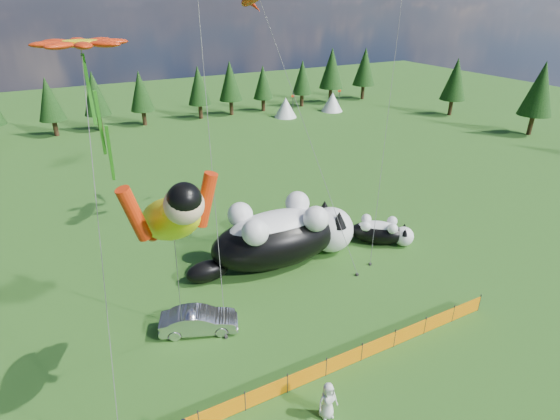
# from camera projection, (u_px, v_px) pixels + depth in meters

# --- Properties ---
(ground) EXTENTS (160.00, 160.00, 0.00)m
(ground) POSITION_uv_depth(u_px,v_px,m) (276.00, 342.00, 21.99)
(ground) COLOR #0F3A0A
(ground) RESTS_ON ground
(safety_fence) EXTENTS (22.06, 0.06, 1.10)m
(safety_fence) POSITION_uv_depth(u_px,v_px,m) (307.00, 376.00, 19.38)
(safety_fence) COLOR #262626
(safety_fence) RESTS_ON ground
(tree_line) EXTENTS (90.00, 4.00, 8.00)m
(tree_line) POSITION_uv_depth(u_px,v_px,m) (117.00, 97.00, 56.04)
(tree_line) COLOR black
(tree_line) RESTS_ON ground
(festival_tents) EXTENTS (50.00, 3.20, 2.80)m
(festival_tents) POSITION_uv_depth(u_px,v_px,m) (212.00, 116.00, 57.78)
(festival_tents) COLOR white
(festival_tents) RESTS_ON ground
(cat_large) EXTENTS (11.52, 4.39, 4.16)m
(cat_large) POSITION_uv_depth(u_px,v_px,m) (283.00, 235.00, 27.83)
(cat_large) COLOR black
(cat_large) RESTS_ON ground
(cat_small) EXTENTS (4.31, 3.82, 1.85)m
(cat_small) POSITION_uv_depth(u_px,v_px,m) (381.00, 232.00, 30.47)
(cat_small) COLOR black
(cat_small) RESTS_ON ground
(car) EXTENTS (4.20, 2.67, 1.31)m
(car) POSITION_uv_depth(u_px,v_px,m) (199.00, 321.00, 22.43)
(car) COLOR #BCBCC1
(car) RESTS_ON ground
(spectator_e) EXTENTS (0.91, 0.63, 1.77)m
(spectator_e) POSITION_uv_depth(u_px,v_px,m) (328.00, 401.00, 17.72)
(spectator_e) COLOR silver
(spectator_e) RESTS_ON ground
(superhero_kite) EXTENTS (5.42, 6.99, 11.34)m
(superhero_kite) POSITION_uv_depth(u_px,v_px,m) (169.00, 219.00, 15.31)
(superhero_kite) COLOR #FCF30D
(superhero_kite) RESTS_ON ground
(flower_kite) EXTENTS (3.58, 5.40, 14.70)m
(flower_kite) POSITION_uv_depth(u_px,v_px,m) (81.00, 49.00, 13.78)
(flower_kite) COLOR red
(flower_kite) RESTS_ON ground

